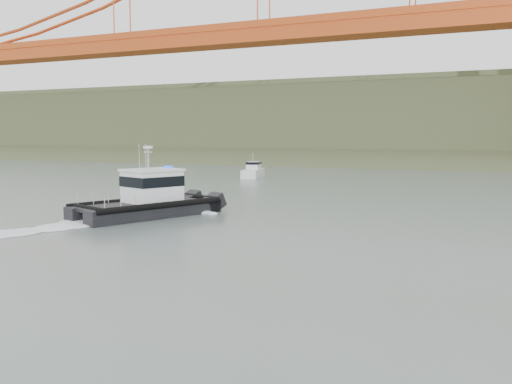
% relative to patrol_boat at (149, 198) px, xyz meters
% --- Properties ---
extents(ground, '(400.00, 400.00, 0.00)m').
position_rel_patrol_boat_xyz_m(ground, '(10.87, -14.25, -1.19)').
color(ground, slate).
rests_on(ground, ground).
extents(headlands, '(500.00, 105.36, 27.12)m').
position_rel_patrol_boat_xyz_m(headlands, '(10.87, 111.25, 5.86)').
color(headlands, '#344125').
rests_on(headlands, ground).
extents(patrol_boat, '(6.66, 10.40, 4.74)m').
position_rel_patrol_boat_xyz_m(patrol_boat, '(0.00, 0.00, 0.00)').
color(patrol_boat, black).
rests_on(patrol_boat, ground).
extents(motorboat, '(3.14, 5.95, 3.12)m').
position_rel_patrol_boat_xyz_m(motorboat, '(-8.27, 33.51, -0.41)').
color(motorboat, silver).
rests_on(motorboat, ground).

